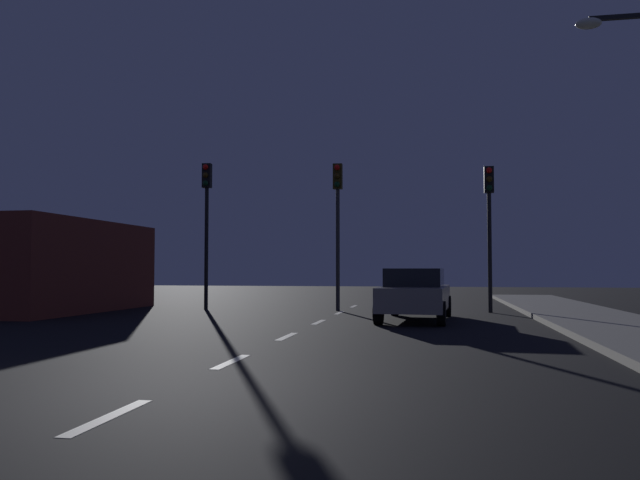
# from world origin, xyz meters

# --- Properties ---
(ground_plane) EXTENTS (80.00, 80.00, 0.00)m
(ground_plane) POSITION_xyz_m (0.00, 7.00, 0.00)
(ground_plane) COLOR black
(lane_stripe_nearest) EXTENTS (0.16, 1.60, 0.01)m
(lane_stripe_nearest) POSITION_xyz_m (0.00, -1.20, 0.00)
(lane_stripe_nearest) COLOR silver
(lane_stripe_nearest) RESTS_ON ground_plane
(lane_stripe_second) EXTENTS (0.16, 1.60, 0.01)m
(lane_stripe_second) POSITION_xyz_m (0.00, 2.60, 0.00)
(lane_stripe_second) COLOR silver
(lane_stripe_second) RESTS_ON ground_plane
(lane_stripe_third) EXTENTS (0.16, 1.60, 0.01)m
(lane_stripe_third) POSITION_xyz_m (0.00, 6.40, 0.00)
(lane_stripe_third) COLOR silver
(lane_stripe_third) RESTS_ON ground_plane
(lane_stripe_fourth) EXTENTS (0.16, 1.60, 0.01)m
(lane_stripe_fourth) POSITION_xyz_m (0.00, 10.20, 0.00)
(lane_stripe_fourth) COLOR silver
(lane_stripe_fourth) RESTS_ON ground_plane
(lane_stripe_fifth) EXTENTS (0.16, 1.60, 0.01)m
(lane_stripe_fifth) POSITION_xyz_m (0.00, 14.00, 0.00)
(lane_stripe_fifth) COLOR silver
(lane_stripe_fifth) RESTS_ON ground_plane
(lane_stripe_sixth) EXTENTS (0.16, 1.60, 0.01)m
(lane_stripe_sixth) POSITION_xyz_m (0.00, 17.80, 0.00)
(lane_stripe_sixth) COLOR silver
(lane_stripe_sixth) RESTS_ON ground_plane
(traffic_signal_left) EXTENTS (0.32, 0.38, 5.37)m
(traffic_signal_left) POSITION_xyz_m (-5.09, 15.02, 3.73)
(traffic_signal_left) COLOR black
(traffic_signal_left) RESTS_ON ground_plane
(traffic_signal_center) EXTENTS (0.32, 0.38, 5.21)m
(traffic_signal_center) POSITION_xyz_m (-0.21, 15.02, 3.63)
(traffic_signal_center) COLOR #2D2D30
(traffic_signal_center) RESTS_ON ground_plane
(traffic_signal_right) EXTENTS (0.32, 0.38, 4.96)m
(traffic_signal_right) POSITION_xyz_m (5.00, 15.02, 3.47)
(traffic_signal_right) COLOR black
(traffic_signal_right) RESTS_ON ground_plane
(car_stopped_ahead) EXTENTS (2.10, 4.66, 1.48)m
(car_stopped_ahead) POSITION_xyz_m (2.61, 11.33, 0.76)
(car_stopped_ahead) COLOR gray
(car_stopped_ahead) RESTS_ON ground_plane
(street_lamp_right) EXTENTS (1.61, 0.36, 7.09)m
(street_lamp_right) POSITION_xyz_m (7.57, 7.54, 4.25)
(street_lamp_right) COLOR #4C4C51
(street_lamp_right) RESTS_ON ground_plane
(storefront_left) EXTENTS (5.10, 7.94, 3.13)m
(storefront_left) POSITION_xyz_m (-10.55, 12.94, 1.57)
(storefront_left) COLOR maroon
(storefront_left) RESTS_ON ground_plane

